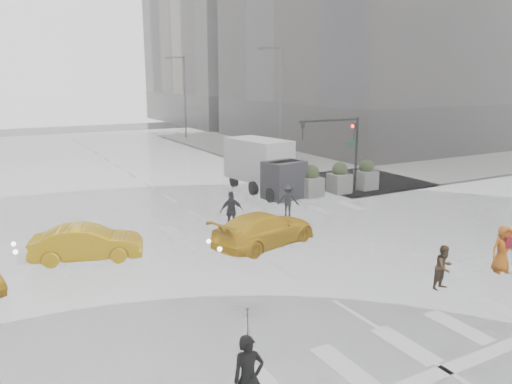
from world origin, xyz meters
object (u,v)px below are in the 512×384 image
traffic_signal_pole (343,141)px  pedestrian_orange (503,249)px  pedestrian_brown (444,267)px  taxi_mid (87,243)px  box_truck (265,165)px

traffic_signal_pole → pedestrian_orange: (-2.39, -12.01, -2.36)m
traffic_signal_pole → pedestrian_brown: size_ratio=3.03×
pedestrian_orange → taxi_mid: (-12.54, 8.32, -0.20)m
pedestrian_brown → pedestrian_orange: (2.97, 0.01, 0.12)m
pedestrian_brown → box_truck: bearing=77.1°
traffic_signal_pole → pedestrian_brown: (-5.36, -12.02, -2.47)m
pedestrian_brown → traffic_signal_pole: bearing=60.3°
pedestrian_orange → box_truck: size_ratio=0.29×
taxi_mid → pedestrian_orange: bearing=-106.4°
taxi_mid → traffic_signal_pole: bearing=-58.9°
traffic_signal_pole → pedestrian_brown: traffic_signal_pole is taller
traffic_signal_pole → pedestrian_brown: bearing=-114.0°
traffic_signal_pole → taxi_mid: bearing=-166.1°
taxi_mid → box_truck: 13.27m
pedestrian_orange → box_truck: (-1.06, 14.90, 0.80)m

